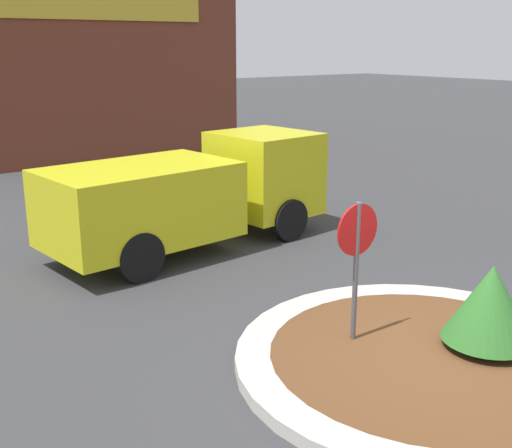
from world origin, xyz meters
TOP-DOWN VIEW (x-y plane):
  - ground_plane at (0.00, 0.00)m, footprint 120.00×120.00m
  - traffic_island at (0.00, 0.00)m, footprint 4.98×4.98m
  - stop_sign at (-0.47, 0.90)m, footprint 0.69×0.07m
  - island_shrub at (0.77, -0.30)m, footprint 1.18×1.18m
  - utility_truck at (0.16, 6.13)m, footprint 6.03×2.64m
  - storefront_building at (2.62, 19.34)m, footprint 11.24×6.07m

SIDE VIEW (x-z plane):
  - ground_plane at x=0.00m, z-range 0.00..0.00m
  - traffic_island at x=0.00m, z-range 0.00..0.17m
  - island_shrub at x=0.77m, z-range 0.23..1.36m
  - utility_truck at x=0.16m, z-range 0.07..2.23m
  - stop_sign at x=-0.47m, z-range 0.39..2.46m
  - storefront_building at x=2.62m, z-range 0.00..6.01m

